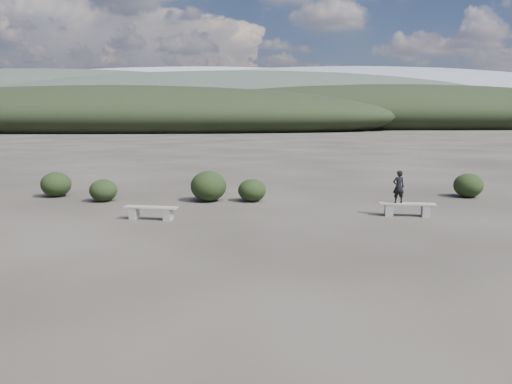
{
  "coord_description": "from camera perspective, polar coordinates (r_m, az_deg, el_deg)",
  "views": [
    {
      "loc": [
        -0.56,
        -9.2,
        3.07
      ],
      "look_at": [
        -0.21,
        3.5,
        1.1
      ],
      "focal_mm": 35.0,
      "sensor_mm": 36.0,
      "label": 1
    }
  ],
  "objects": [
    {
      "name": "ground",
      "position": [
        9.71,
        1.82,
        -9.61
      ],
      "size": [
        1200.0,
        1200.0,
        0.0
      ],
      "primitive_type": "plane",
      "color": "#28241F",
      "rests_on": "ground"
    },
    {
      "name": "bench_left",
      "position": [
        15.03,
        -11.92,
        -2.22
      ],
      "size": [
        1.63,
        0.66,
        0.4
      ],
      "rotation": [
        0.0,
        0.0,
        -0.21
      ],
      "color": "gray",
      "rests_on": "ground"
    },
    {
      "name": "bench_right",
      "position": [
        15.89,
        16.9,
        -1.79
      ],
      "size": [
        1.68,
        0.62,
        0.41
      ],
      "rotation": [
        0.0,
        0.0,
        -0.17
      ],
      "color": "gray",
      "rests_on": "ground"
    },
    {
      "name": "seated_person",
      "position": [
        15.75,
        15.98,
        0.58
      ],
      "size": [
        0.39,
        0.27,
        1.0
      ],
      "primitive_type": "imported",
      "rotation": [
        0.0,
        0.0,
        3.24
      ],
      "color": "black",
      "rests_on": "bench_right"
    },
    {
      "name": "shrub_a",
      "position": [
        18.62,
        -17.05,
        0.18
      ],
      "size": [
        0.98,
        0.98,
        0.8
      ],
      "primitive_type": "ellipsoid",
      "color": "black",
      "rests_on": "ground"
    },
    {
      "name": "shrub_b",
      "position": [
        17.91,
        -5.45,
        0.68
      ],
      "size": [
        1.28,
        1.28,
        1.1
      ],
      "primitive_type": "ellipsoid",
      "color": "black",
      "rests_on": "ground"
    },
    {
      "name": "shrub_c",
      "position": [
        17.82,
        -0.45,
        0.2
      ],
      "size": [
        1.01,
        1.01,
        0.81
      ],
      "primitive_type": "ellipsoid",
      "color": "black",
      "rests_on": "ground"
    },
    {
      "name": "shrub_e",
      "position": [
        20.35,
        23.1,
        0.7
      ],
      "size": [
        1.08,
        1.08,
        0.9
      ],
      "primitive_type": "ellipsoid",
      "color": "black",
      "rests_on": "ground"
    },
    {
      "name": "shrub_f",
      "position": [
        20.32,
        -21.89,
        0.83
      ],
      "size": [
        1.11,
        1.11,
        0.94
      ],
      "primitive_type": "ellipsoid",
      "color": "black",
      "rests_on": "ground"
    },
    {
      "name": "mountain_ridges",
      "position": [
        348.41,
        -2.75,
        10.07
      ],
      "size": [
        500.0,
        400.0,
        56.0
      ],
      "color": "black",
      "rests_on": "ground"
    }
  ]
}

